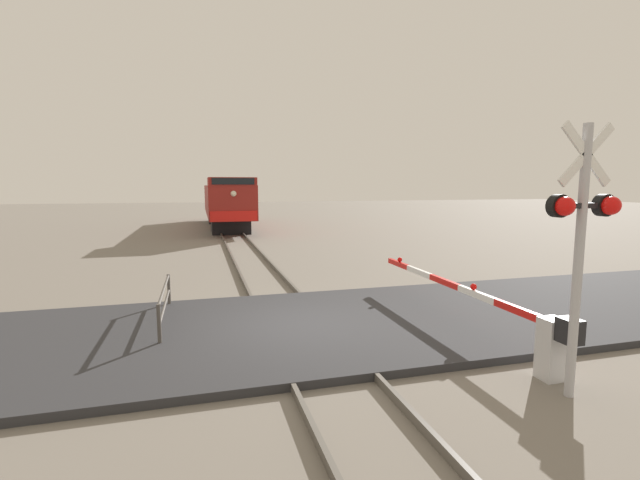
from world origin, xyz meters
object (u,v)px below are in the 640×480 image
at_px(locomotive, 226,202).
at_px(guard_railing, 165,301).
at_px(crossing_gate, 507,317).
at_px(crossing_signal, 582,229).

height_order(locomotive, guard_railing, locomotive).
bearing_deg(guard_railing, crossing_gate, -28.65).
relative_size(crossing_signal, crossing_gate, 0.59).
height_order(locomotive, crossing_signal, crossing_signal).
height_order(crossing_signal, guard_railing, crossing_signal).
height_order(crossing_signal, crossing_gate, crossing_signal).
distance_m(crossing_signal, guard_railing, 8.50).
height_order(locomotive, crossing_gate, locomotive).
height_order(crossing_gate, guard_railing, crossing_gate).
relative_size(locomotive, crossing_signal, 3.88).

